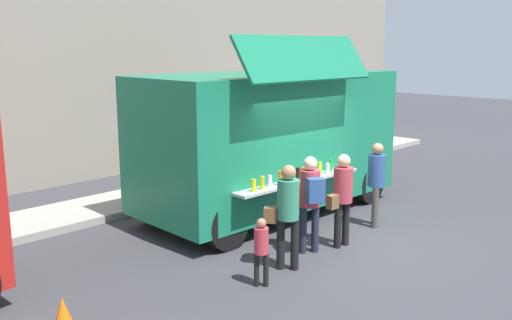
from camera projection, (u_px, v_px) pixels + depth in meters
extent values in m
plane|color=#38383D|center=(346.00, 241.00, 10.04)|extent=(60.00, 60.00, 0.00)
cube|color=#9E998E|center=(31.00, 224.00, 10.79)|extent=(28.00, 1.60, 0.15)
cube|color=#187852|center=(269.00, 137.00, 11.52)|extent=(5.70, 2.59, 2.62)
cube|color=#187852|center=(306.00, 58.00, 9.79)|extent=(3.11, 0.66, 0.79)
cube|color=black|center=(291.00, 131.00, 10.27)|extent=(2.94, 0.20, 1.18)
cube|color=#B7B7BC|center=(299.00, 181.00, 10.31)|extent=(3.10, 0.45, 0.05)
cylinder|color=yellow|center=(254.00, 185.00, 9.43)|extent=(0.08, 0.08, 0.21)
cylinder|color=gold|center=(262.00, 183.00, 9.58)|extent=(0.08, 0.08, 0.23)
cylinder|color=white|center=(270.00, 181.00, 9.77)|extent=(0.07, 0.07, 0.20)
cylinder|color=orange|center=(281.00, 178.00, 9.85)|extent=(0.08, 0.08, 0.26)
cylinder|color=white|center=(288.00, 177.00, 10.03)|extent=(0.07, 0.07, 0.23)
cylinder|color=black|center=(298.00, 174.00, 10.17)|extent=(0.08, 0.08, 0.25)
cylinder|color=orange|center=(303.00, 173.00, 10.37)|extent=(0.07, 0.07, 0.22)
cylinder|color=green|center=(309.00, 171.00, 10.53)|extent=(0.07, 0.07, 0.22)
cylinder|color=yellow|center=(320.00, 168.00, 10.64)|extent=(0.08, 0.08, 0.25)
cylinder|color=silver|center=(328.00, 168.00, 10.77)|extent=(0.08, 0.08, 0.20)
cylinder|color=green|center=(331.00, 165.00, 10.98)|extent=(0.07, 0.07, 0.23)
cylinder|color=yellow|center=(340.00, 165.00, 11.11)|extent=(0.07, 0.07, 0.20)
cube|color=black|center=(350.00, 105.00, 13.31)|extent=(0.15, 2.04, 1.15)
cylinder|color=black|center=(298.00, 169.00, 13.94)|extent=(0.90, 0.28, 0.90)
cylinder|color=black|center=(368.00, 183.00, 12.45)|extent=(0.90, 0.28, 0.90)
cylinder|color=black|center=(157.00, 200.00, 11.06)|extent=(0.90, 0.28, 0.90)
cylinder|color=black|center=(226.00, 224.00, 9.58)|extent=(0.90, 0.28, 0.90)
cone|color=orange|center=(64.00, 319.00, 6.62)|extent=(0.36, 0.36, 0.55)
cylinder|color=#306136|center=(308.00, 149.00, 16.24)|extent=(0.60, 0.60, 1.05)
cylinder|color=black|center=(338.00, 225.00, 9.66)|extent=(0.13, 0.13, 0.81)
cylinder|color=black|center=(346.00, 223.00, 9.80)|extent=(0.13, 0.13, 0.81)
cylinder|color=#AD3743|center=(343.00, 185.00, 9.59)|extent=(0.34, 0.34, 0.61)
sphere|color=tan|center=(344.00, 161.00, 9.50)|extent=(0.23, 0.23, 0.23)
cube|color=brown|center=(333.00, 202.00, 9.46)|extent=(0.21, 0.15, 0.24)
cylinder|color=#1E2537|center=(303.00, 230.00, 9.41)|extent=(0.13, 0.13, 0.82)
cylinder|color=#1E2537|center=(315.00, 229.00, 9.46)|extent=(0.13, 0.13, 0.82)
cylinder|color=#B83744|center=(310.00, 188.00, 9.29)|extent=(0.34, 0.34, 0.62)
sphere|color=beige|center=(310.00, 163.00, 9.21)|extent=(0.23, 0.23, 0.23)
cube|color=#2C4B85|center=(316.00, 190.00, 9.04)|extent=(0.33, 0.30, 0.40)
cylinder|color=black|center=(281.00, 244.00, 8.74)|extent=(0.13, 0.13, 0.83)
cylinder|color=black|center=(295.00, 245.00, 8.70)|extent=(0.13, 0.13, 0.83)
cylinder|color=#328360|center=(288.00, 200.00, 8.57)|extent=(0.34, 0.34, 0.63)
sphere|color=#A07351|center=(289.00, 172.00, 8.49)|extent=(0.23, 0.23, 0.23)
cube|color=brown|center=(271.00, 215.00, 8.67)|extent=(0.23, 0.25, 0.24)
cylinder|color=#4C433F|center=(375.00, 207.00, 10.74)|extent=(0.13, 0.13, 0.81)
cylinder|color=#4C433F|center=(375.00, 204.00, 10.95)|extent=(0.13, 0.13, 0.81)
cylinder|color=#2C4984|center=(377.00, 170.00, 10.70)|extent=(0.34, 0.34, 0.61)
sphere|color=#976A51|center=(378.00, 149.00, 10.62)|extent=(0.23, 0.23, 0.23)
cylinder|color=black|center=(257.00, 270.00, 8.13)|extent=(0.08, 0.08, 0.51)
cylinder|color=black|center=(266.00, 270.00, 8.12)|extent=(0.08, 0.08, 0.51)
cylinder|color=#BA3542|center=(261.00, 241.00, 8.04)|extent=(0.21, 0.21, 0.39)
sphere|color=#A06F54|center=(261.00, 223.00, 7.98)|extent=(0.14, 0.14, 0.14)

